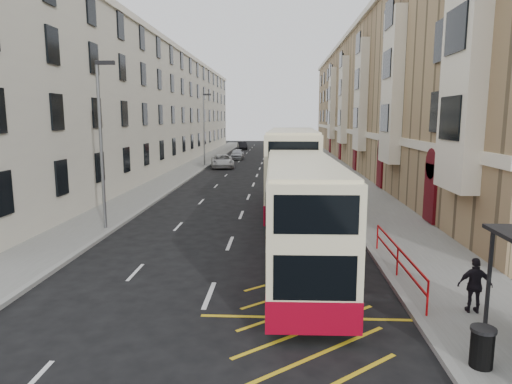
# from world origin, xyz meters

# --- Properties ---
(ground) EXTENTS (200.00, 200.00, 0.00)m
(ground) POSITION_xyz_m (0.00, 0.00, 0.00)
(ground) COLOR black
(ground) RESTS_ON ground
(pavement_right) EXTENTS (4.00, 120.00, 0.15)m
(pavement_right) POSITION_xyz_m (8.00, 30.00, 0.07)
(pavement_right) COLOR slate
(pavement_right) RESTS_ON ground
(pavement_left) EXTENTS (3.00, 120.00, 0.15)m
(pavement_left) POSITION_xyz_m (-7.50, 30.00, 0.07)
(pavement_left) COLOR slate
(pavement_left) RESTS_ON ground
(kerb_right) EXTENTS (0.25, 120.00, 0.15)m
(kerb_right) POSITION_xyz_m (6.00, 30.00, 0.07)
(kerb_right) COLOR gray
(kerb_right) RESTS_ON ground
(kerb_left) EXTENTS (0.25, 120.00, 0.15)m
(kerb_left) POSITION_xyz_m (-6.00, 30.00, 0.07)
(kerb_left) COLOR gray
(kerb_left) RESTS_ON ground
(road_markings) EXTENTS (10.00, 110.00, 0.01)m
(road_markings) POSITION_xyz_m (0.00, 45.00, 0.01)
(road_markings) COLOR silver
(road_markings) RESTS_ON ground
(terrace_right) EXTENTS (10.75, 79.00, 15.25)m
(terrace_right) POSITION_xyz_m (14.88, 45.38, 7.52)
(terrace_right) COLOR tan
(terrace_right) RESTS_ON ground
(terrace_left) EXTENTS (9.18, 79.00, 13.25)m
(terrace_left) POSITION_xyz_m (-13.43, 45.50, 6.52)
(terrace_left) COLOR beige
(terrace_left) RESTS_ON ground
(guard_railing) EXTENTS (0.06, 6.56, 1.01)m
(guard_railing) POSITION_xyz_m (6.25, 5.75, 0.86)
(guard_railing) COLOR red
(guard_railing) RESTS_ON pavement_right
(street_lamp_near) EXTENTS (0.93, 0.18, 8.00)m
(street_lamp_near) POSITION_xyz_m (-6.35, 12.00, 4.64)
(street_lamp_near) COLOR slate
(street_lamp_near) RESTS_ON pavement_left
(street_lamp_far) EXTENTS (0.93, 0.18, 8.00)m
(street_lamp_far) POSITION_xyz_m (-6.35, 42.00, 4.64)
(street_lamp_far) COLOR slate
(street_lamp_far) RESTS_ON pavement_left
(double_decker_front) EXTENTS (2.53, 10.31, 4.10)m
(double_decker_front) POSITION_xyz_m (2.95, 5.97, 2.09)
(double_decker_front) COLOR #F2E7B9
(double_decker_front) RESTS_ON ground
(double_decker_rear) EXTENTS (3.04, 12.14, 4.82)m
(double_decker_rear) POSITION_xyz_m (2.94, 17.72, 2.45)
(double_decker_rear) COLOR #F2E7B9
(double_decker_rear) RESTS_ON ground
(litter_bin) EXTENTS (0.54, 0.54, 0.90)m
(litter_bin) POSITION_xyz_m (6.61, -0.07, 0.62)
(litter_bin) COLOR black
(litter_bin) RESTS_ON pavement_right
(pedestrian_far) EXTENTS (0.95, 0.47, 1.57)m
(pedestrian_far) POSITION_xyz_m (7.62, 2.80, 0.93)
(pedestrian_far) COLOR black
(pedestrian_far) RESTS_ON pavement_right
(white_van) EXTENTS (3.25, 5.56, 1.45)m
(white_van) POSITION_xyz_m (-4.20, 40.75, 0.73)
(white_van) COLOR silver
(white_van) RESTS_ON ground
(car_silver) EXTENTS (1.73, 4.21, 1.43)m
(car_silver) POSITION_xyz_m (-3.50, 50.78, 0.71)
(car_silver) COLOR #AEB1B5
(car_silver) RESTS_ON ground
(car_dark) EXTENTS (2.14, 4.24, 1.33)m
(car_dark) POSITION_xyz_m (-4.40, 70.03, 0.67)
(car_dark) COLOR black
(car_dark) RESTS_ON ground
(car_red) EXTENTS (3.46, 5.70, 1.54)m
(car_red) POSITION_xyz_m (3.41, 65.24, 0.77)
(car_red) COLOR #9E1107
(car_red) RESTS_ON ground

